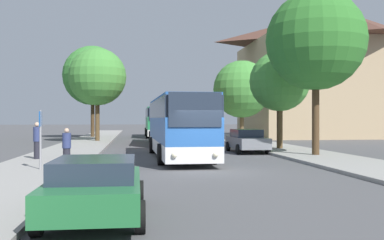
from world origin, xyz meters
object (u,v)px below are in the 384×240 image
at_px(pedestrian_waiting_near, 67,147).
at_px(tree_right_far, 280,82).
at_px(bus_rear, 157,121).
at_px(bus_stop_sign, 40,132).
at_px(parked_car_right_near, 247,140).
at_px(pedestrian_waiting_far, 37,140).
at_px(tree_left_near, 97,77).
at_px(tree_right_near, 316,41).
at_px(parked_car_left_curb, 96,186).
at_px(tree_left_far, 93,76).
at_px(tree_right_mid, 242,89).
at_px(bus_front, 178,126).
at_px(bus_middle, 165,123).

bearing_deg(pedestrian_waiting_near, tree_right_far, 27.72).
height_order(bus_rear, bus_stop_sign, bus_rear).
distance_m(parked_car_right_near, tree_right_far, 4.98).
bearing_deg(bus_stop_sign, tree_right_far, 39.38).
relative_size(pedestrian_waiting_far, tree_left_near, 0.22).
bearing_deg(bus_stop_sign, tree_right_near, 21.74).
height_order(bus_rear, tree_right_near, tree_right_near).
bearing_deg(tree_right_far, tree_left_near, 137.19).
xyz_separation_m(parked_car_left_curb, pedestrian_waiting_near, (-2.00, 9.57, 0.25)).
height_order(parked_car_left_curb, parked_car_right_near, parked_car_right_near).
height_order(bus_rear, tree_left_far, tree_left_far).
bearing_deg(tree_left_far, pedestrian_waiting_far, -90.49).
bearing_deg(parked_car_left_curb, tree_right_mid, 71.45).
bearing_deg(bus_rear, parked_car_right_near, -79.49).
height_order(pedestrian_waiting_near, tree_left_near, tree_left_near).
distance_m(bus_front, parked_car_left_curb, 14.96).
relative_size(bus_stop_sign, pedestrian_waiting_near, 1.46).
distance_m(bus_stop_sign, tree_left_far, 32.55).
distance_m(bus_middle, bus_stop_sign, 20.61).
bearing_deg(pedestrian_waiting_near, bus_stop_sign, -141.43).
xyz_separation_m(bus_stop_sign, tree_left_near, (0.35, 23.19, 4.34)).
bearing_deg(bus_middle, parked_car_left_curb, -95.43).
bearing_deg(bus_stop_sign, tree_right_mid, 59.56).
bearing_deg(pedestrian_waiting_near, tree_left_near, 80.49).
height_order(tree_left_near, tree_right_mid, tree_left_near).
bearing_deg(bus_front, bus_rear, 88.49).
height_order(parked_car_right_near, tree_right_far, tree_right_far).
xyz_separation_m(bus_front, tree_right_far, (7.39, 5.05, 2.92)).
xyz_separation_m(pedestrian_waiting_near, tree_left_far, (-1.74, 31.10, 5.94)).
height_order(parked_car_right_near, pedestrian_waiting_near, pedestrian_waiting_near).
height_order(tree_left_far, tree_right_mid, tree_left_far).
xyz_separation_m(parked_car_right_near, tree_left_near, (-10.43, 13.69, 5.18)).
height_order(parked_car_left_curb, pedestrian_waiting_far, pedestrian_waiting_far).
height_order(pedestrian_waiting_far, tree_left_near, tree_left_near).
height_order(bus_stop_sign, tree_right_mid, tree_right_mid).
distance_m(pedestrian_waiting_far, tree_left_near, 19.15).
distance_m(bus_middle, parked_car_left_curb, 28.43).
bearing_deg(pedestrian_waiting_far, bus_rear, 50.59).
distance_m(parked_car_right_near, tree_right_near, 7.56).
bearing_deg(pedestrian_waiting_far, bus_stop_sign, -102.15).
relative_size(parked_car_right_near, tree_left_far, 0.46).
distance_m(tree_left_far, tree_right_mid, 17.13).
bearing_deg(parked_car_left_curb, bus_stop_sign, 108.81).
xyz_separation_m(pedestrian_waiting_near, tree_right_near, (12.80, 4.44, 5.51)).
height_order(pedestrian_waiting_near, tree_right_near, tree_right_near).
relative_size(bus_rear, tree_left_far, 1.21).
bearing_deg(tree_left_near, tree_right_mid, 1.98).
xyz_separation_m(bus_stop_sign, tree_left_far, (-0.88, 32.10, 5.29)).
distance_m(bus_rear, tree_left_near, 13.47).
relative_size(tree_left_far, tree_right_mid, 1.32).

